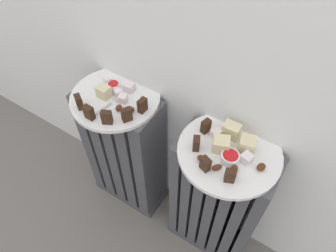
{
  "coord_description": "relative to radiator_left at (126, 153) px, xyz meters",
  "views": [
    {
      "loc": [
        0.29,
        -0.19,
        1.2
      ],
      "look_at": [
        0.0,
        0.28,
        0.55
      ],
      "focal_mm": 32.76,
      "sensor_mm": 36.0,
      "label": 1
    }
  ],
  "objects": [
    {
      "name": "dark_cake_slice_left_2",
      "position": [
        0.05,
        -0.09,
        0.32
      ],
      "size": [
        0.03,
        0.03,
        0.04
      ],
      "primitive_type": "cube",
      "rotation": [
        0.0,
        0.0,
        0.49
      ],
      "color": "#382114",
      "rests_on": "plate_left"
    },
    {
      "name": "medjool_date_left_0",
      "position": [
        0.04,
        -0.04,
        0.3
      ],
      "size": [
        0.02,
        0.03,
        0.02
      ],
      "primitive_type": "ellipsoid",
      "rotation": [
        0.0,
        0.0,
        1.81
      ],
      "color": "#4C2814",
      "rests_on": "plate_left"
    },
    {
      "name": "dark_cake_slice_right_0",
      "position": [
        0.29,
        0.02,
        0.31
      ],
      "size": [
        0.02,
        0.03,
        0.04
      ],
      "primitive_type": "cube",
      "rotation": [
        0.0,
        0.0,
        -1.85
      ],
      "color": "#382114",
      "rests_on": "plate_right"
    },
    {
      "name": "marble_cake_slice_right_1",
      "position": [
        0.35,
        -0.01,
        0.31
      ],
      "size": [
        0.05,
        0.05,
        0.04
      ],
      "primitive_type": "cube",
      "rotation": [
        0.0,
        0.0,
        0.36
      ],
      "color": "beige",
      "rests_on": "plate_right"
    },
    {
      "name": "turkish_delight_left_2",
      "position": [
        0.01,
        0.01,
        0.3
      ],
      "size": [
        0.03,
        0.03,
        0.02
      ],
      "primitive_type": "cube",
      "rotation": [
        0.0,
        0.0,
        1.06
      ],
      "color": "white",
      "rests_on": "plate_left"
    },
    {
      "name": "marble_cake_slice_right_0",
      "position": [
        0.35,
        0.05,
        0.31
      ],
      "size": [
        0.04,
        0.03,
        0.04
      ],
      "primitive_type": "cube",
      "rotation": [
        0.0,
        0.0,
        0.02
      ],
      "color": "beige",
      "rests_on": "plate_right"
    },
    {
      "name": "medjool_date_right_2",
      "position": [
        0.37,
        -0.07,
        0.3
      ],
      "size": [
        0.03,
        0.03,
        0.01
      ],
      "primitive_type": "ellipsoid",
      "rotation": [
        0.0,
        0.0,
        0.92
      ],
      "color": "#4C2814",
      "rests_on": "plate_right"
    },
    {
      "name": "plate_right",
      "position": [
        0.37,
        0.0,
        0.29
      ],
      "size": [
        0.27,
        0.27,
        0.01
      ],
      "primitive_type": "cylinder",
      "color": "white",
      "rests_on": "radiator_right"
    },
    {
      "name": "radiator_left",
      "position": [
        0.0,
        0.0,
        0.0
      ],
      "size": [
        0.28,
        0.14,
        0.56
      ],
      "color": "#47474C",
      "rests_on": "ground_plane"
    },
    {
      "name": "turkish_delight_right_1",
      "position": [
        0.42,
        -0.01,
        0.31
      ],
      "size": [
        0.03,
        0.03,
        0.03
      ],
      "primitive_type": "cube",
      "rotation": [
        0.0,
        0.0,
        1.25
      ],
      "color": "white",
      "rests_on": "plate_right"
    },
    {
      "name": "jam_bowl_right",
      "position": [
        0.38,
        -0.03,
        0.31
      ],
      "size": [
        0.05,
        0.05,
        0.02
      ],
      "color": "white",
      "rests_on": "plate_right"
    },
    {
      "name": "dark_cake_slice_left_4",
      "position": [
        0.1,
        -0.0,
        0.32
      ],
      "size": [
        0.02,
        0.03,
        0.04
      ],
      "primitive_type": "cube",
      "rotation": [
        0.0,
        0.0,
        1.53
      ],
      "color": "#382114",
      "rests_on": "plate_left"
    },
    {
      "name": "plate_left",
      "position": [
        0.0,
        0.0,
        0.29
      ],
      "size": [
        0.27,
        0.27,
        0.01
      ],
      "primitive_type": "cylinder",
      "color": "white",
      "rests_on": "radiator_left"
    },
    {
      "name": "medjool_date_right_0",
      "position": [
        0.4,
        -0.05,
        0.3
      ],
      "size": [
        0.02,
        0.03,
        0.01
      ],
      "primitive_type": "ellipsoid",
      "rotation": [
        0.0,
        0.0,
        1.85
      ],
      "color": "#4C2814",
      "rests_on": "plate_right"
    },
    {
      "name": "dark_cake_slice_right_3",
      "position": [
        0.4,
        -0.08,
        0.31
      ],
      "size": [
        0.03,
        0.02,
        0.04
      ],
      "primitive_type": "cube",
      "rotation": [
        0.0,
        0.0,
        0.41
      ],
      "color": "#382114",
      "rests_on": "plate_right"
    },
    {
      "name": "radiator_right",
      "position": [
        0.37,
        0.0,
        -0.0
      ],
      "size": [
        0.28,
        0.14,
        0.56
      ],
      "color": "#47474C",
      "rests_on": "ground_plane"
    },
    {
      "name": "marble_cake_slice_right_2",
      "position": [
        0.4,
        0.03,
        0.31
      ],
      "size": [
        0.05,
        0.05,
        0.04
      ],
      "primitive_type": "cube",
      "rotation": [
        0.0,
        0.0,
        0.25
      ],
      "color": "beige",
      "rests_on": "plate_right"
    },
    {
      "name": "dark_cake_slice_left_0",
      "position": [
        -0.06,
        -0.09,
        0.32
      ],
      "size": [
        0.03,
        0.03,
        0.04
      ],
      "primitive_type": "cube",
      "rotation": [
        0.0,
        0.0,
        -0.56
      ],
      "color": "#382114",
      "rests_on": "plate_left"
    },
    {
      "name": "turkish_delight_left_1",
      "position": [
        -0.05,
        0.03,
        0.31
      ],
      "size": [
        0.03,
        0.03,
        0.02
      ],
      "primitive_type": "cube",
      "rotation": [
        0.0,
        0.0,
        1.26
      ],
      "color": "white",
      "rests_on": "plate_left"
    },
    {
      "name": "marble_cake_slice_left_0",
      "position": [
        -0.03,
        -0.02,
        0.31
      ],
      "size": [
        0.04,
        0.03,
        0.04
      ],
      "primitive_type": "cube",
      "rotation": [
        0.0,
        0.0,
        -0.01
      ],
      "color": "beige",
      "rests_on": "plate_left"
    },
    {
      "name": "jam_bowl_left",
      "position": [
        -0.02,
        0.02,
        0.31
      ],
      "size": [
        0.04,
        0.04,
        0.02
      ],
      "color": "white",
      "rests_on": "plate_left"
    },
    {
      "name": "dark_cake_slice_right_2",
      "position": [
        0.34,
        -0.08,
        0.31
      ],
      "size": [
        0.03,
        0.02,
        0.04
      ],
      "primitive_type": "cube",
      "rotation": [
        0.0,
        0.0,
        -0.35
      ],
      "color": "#382114",
      "rests_on": "plate_right"
    },
    {
      "name": "medjool_date_right_1",
      "position": [
        0.32,
        -0.06,
        0.3
      ],
      "size": [
        0.02,
        0.02,
        0.02
      ],
      "primitive_type": "ellipsoid",
      "rotation": [
        0.0,
        0.0,
        3.11
      ],
      "color": "#4C2814",
      "rests_on": "plate_right"
    },
    {
      "name": "dark_cake_slice_left_3",
      "position": [
        0.09,
        -0.06,
        0.32
      ],
      "size": [
        0.03,
        0.03,
        0.04
      ],
      "primitive_type": "cube",
      "rotation": [
        0.0,
        0.0,
        1.01
      ],
      "color": "#382114",
      "rests_on": "plate_left"
    },
    {
      "name": "turkish_delight_left_0",
      "position": [
        0.02,
        0.04,
        0.31
      ],
      "size": [
        0.03,
        0.03,
        0.03
      ],
      "primitive_type": "cube",
      "rotation": [
        0.0,
        0.0,
        0.05
      ],
      "color": "white",
      "rests_on": "plate_left"
    },
    {
      "name": "medjool_date_left_1",
      "position": [
        0.08,
        -0.02,
        0.3
      ],
      "size": [
        0.03,
        0.03,
        0.01
      ],
      "primitive_type": "ellipsoid",
      "rotation": [
        0.0,
        0.0,
        2.44
      ],
      "color": "#4C2814",
      "rests_on": "plate_left"
    },
    {
      "name": "medjool_date_right_3",
      "position": [
        0.46,
        -0.01,
        0.3
      ],
      "size": [
        0.02,
        0.03,
        0.02
      ],
      "primitive_type": "ellipsoid",
      "rotation": [
        0.0,
        0.0,
        1.32
      ],
      "color": "#4C2814",
      "rests_on": "plate_right"
    },
    {
      "name": "dark_cake_slice_left_1",
      "position": [
        -0.0,
        -0.1,
        0.32
      ],
      "size": [
        0.03,
        0.02,
        0.04
      ],
      "primitive_type": "cube",
      "rotation": [
        0.0,
        0.0,
        -0.04
      ],
      "color": "#382114",
      "rests_on": "plate_left"
    },
    {
      "name": "turkish_delight_left_3",
      "position": [
        0.03,
        -0.0,
        0.31
      ],
      "size": [
        0.03,
        0.03,
        0.02
      ],
      "primitive_type": "cube",
      "rotation": [
        0.0,
        0.0,
        0.37
      ],
      "color": "white",
      "rests_on": "plate_left"
    },
    {
      "name": "dark_cake_slice_right_1",
      "position": [
        0.29,
        -0.04,
        0.31
      ],
      "size": [
        0.03,
        0.03,
        0.04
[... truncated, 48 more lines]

